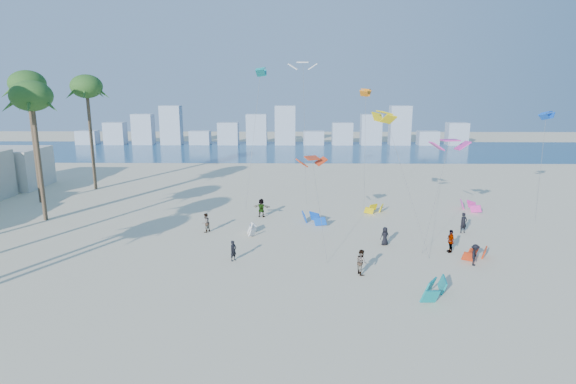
{
  "coord_description": "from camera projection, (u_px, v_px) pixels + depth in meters",
  "views": [
    {
      "loc": [
        3.56,
        -21.71,
        13.16
      ],
      "look_at": [
        3.0,
        16.0,
        4.5
      ],
      "focal_mm": 29.7,
      "sensor_mm": 36.0,
      "label": 1
    }
  ],
  "objects": [
    {
      "name": "distant_skyline",
      "position": [
        273.0,
        130.0,
        103.39
      ],
      "size": [
        85.0,
        3.0,
        8.4
      ],
      "color": "#9EADBF",
      "rests_on": "ground"
    },
    {
      "name": "flying_kites",
      "position": [
        381.0,
        105.0,
        45.51
      ],
      "size": [
        32.8,
        22.89,
        16.03
      ],
      "color": "red",
      "rests_on": "ground"
    },
    {
      "name": "grounded_kites",
      "position": [
        390.0,
        232.0,
        41.56
      ],
      "size": [
        24.26,
        24.31,
        1.04
      ],
      "color": "silver",
      "rests_on": "ground"
    },
    {
      "name": "kitesurfer_near",
      "position": [
        233.0,
        251.0,
        35.93
      ],
      "size": [
        0.66,
        0.69,
        1.59
      ],
      "primitive_type": "imported",
      "rotation": [
        0.0,
        0.0,
        0.89
      ],
      "color": "black",
      "rests_on": "ground"
    },
    {
      "name": "kitesurfer_mid",
      "position": [
        361.0,
        262.0,
        33.38
      ],
      "size": [
        0.89,
        1.03,
        1.81
      ],
      "primitive_type": "imported",
      "rotation": [
        0.0,
        0.0,
        1.84
      ],
      "color": "gray",
      "rests_on": "ground"
    },
    {
      "name": "kitesurfers_far",
      "position": [
        341.0,
        226.0,
        41.82
      ],
      "size": [
        24.05,
        13.89,
        1.87
      ],
      "color": "black",
      "rests_on": "ground"
    },
    {
      "name": "ground",
      "position": [
        224.0,
        349.0,
        24.15
      ],
      "size": [
        220.0,
        220.0,
        0.0
      ],
      "primitive_type": "plane",
      "color": "beige",
      "rests_on": "ground"
    },
    {
      "name": "ocean",
      "position": [
        277.0,
        151.0,
        94.32
      ],
      "size": [
        220.0,
        220.0,
        0.0
      ],
      "primitive_type": "plane",
      "color": "navy",
      "rests_on": "ground"
    }
  ]
}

